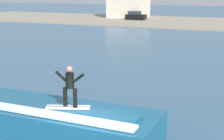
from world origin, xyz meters
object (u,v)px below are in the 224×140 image
surfboard (68,107)px  car_near_shore (136,16)px  surfer (70,84)px  wave_crest (58,121)px

surfboard → car_near_shore: 56.25m
surfboard → car_near_shore: bearing=107.9°
surfer → car_near_shore: (-17.37, 53.52, -1.31)m
surfboard → car_near_shore: car_near_shore is taller
wave_crest → surfer: 1.79m
wave_crest → car_near_shore: size_ratio=2.13×
wave_crest → surfer: surfer is taller
surfboard → surfer: bearing=9.8°
wave_crest → car_near_shore: bearing=107.4°
car_near_shore → surfboard: bearing=-72.1°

